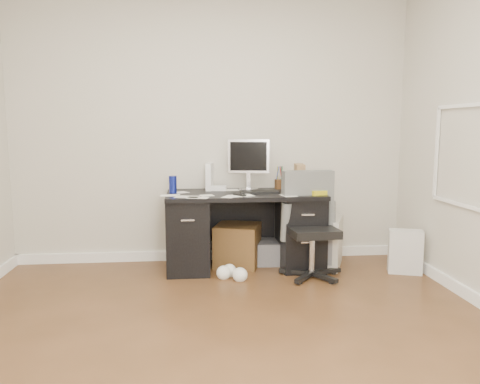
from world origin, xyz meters
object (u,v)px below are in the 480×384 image
Objects in this scene: wicker_basket at (238,245)px; lcd_monitor at (249,165)px; desk at (245,228)px; office_chair at (312,225)px; pc_tower at (329,242)px; keyboard at (260,192)px.

lcd_monitor is at bearing 30.40° from wicker_basket.
desk is 1.54× the size of office_chair.
keyboard is at bearing -155.92° from pc_tower.
office_chair is at bearing -34.11° from keyboard.
lcd_monitor is 1.12m from pc_tower.
pc_tower is at bearing -6.94° from wicker_basket.
pc_tower is (0.85, -0.02, -0.15)m from desk.
wicker_basket is (-0.12, -0.07, -0.80)m from lcd_monitor.
desk is 0.63m from lcd_monitor.
office_chair is at bearing -105.85° from pc_tower.
office_chair is at bearing -34.32° from lcd_monitor.
lcd_monitor is at bearing -169.99° from pc_tower.
keyboard is 0.39× the size of office_chair.
lcd_monitor reaches higher than pc_tower.
wicker_basket is at bearing 124.68° from desk.
desk is 2.89× the size of lcd_monitor.
office_chair is at bearing -34.20° from wicker_basket.
lcd_monitor reaches higher than desk.
lcd_monitor is (0.05, 0.16, 0.61)m from desk.
office_chair is 1.99× the size of pc_tower.
lcd_monitor is 0.90m from office_chair.
desk is 3.06× the size of pc_tower.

